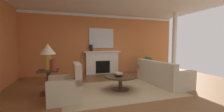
{
  "coord_description": "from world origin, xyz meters",
  "views": [
    {
      "loc": [
        -1.77,
        -4.26,
        1.41
      ],
      "look_at": [
        -0.09,
        1.0,
        1.0
      ],
      "focal_mm": 23.4,
      "sensor_mm": 36.0,
      "label": 1
    }
  ],
  "objects_px": {
    "mantel_mirror": "(102,38)",
    "armchair_near_window": "(66,89)",
    "coffee_table": "(120,79)",
    "sofa": "(161,76)",
    "table_lamp": "(48,52)",
    "potted_plant": "(148,63)",
    "vase_mantel_left": "(91,48)",
    "fireplace": "(102,63)",
    "side_table": "(49,80)",
    "vase_on_side_table": "(53,65)"
  },
  "relations": [
    {
      "from": "table_lamp",
      "to": "potted_plant",
      "type": "relative_size",
      "value": 0.9
    },
    {
      "from": "table_lamp",
      "to": "side_table",
      "type": "bearing_deg",
      "value": 0.0
    },
    {
      "from": "vase_mantel_left",
      "to": "coffee_table",
      "type": "bearing_deg",
      "value": -80.37
    },
    {
      "from": "side_table",
      "to": "potted_plant",
      "type": "height_order",
      "value": "potted_plant"
    },
    {
      "from": "fireplace",
      "to": "side_table",
      "type": "height_order",
      "value": "fireplace"
    },
    {
      "from": "sofa",
      "to": "potted_plant",
      "type": "height_order",
      "value": "sofa"
    },
    {
      "from": "table_lamp",
      "to": "mantel_mirror",
      "type": "bearing_deg",
      "value": 49.12
    },
    {
      "from": "potted_plant",
      "to": "table_lamp",
      "type": "bearing_deg",
      "value": -157.3
    },
    {
      "from": "mantel_mirror",
      "to": "side_table",
      "type": "bearing_deg",
      "value": -130.88
    },
    {
      "from": "armchair_near_window",
      "to": "coffee_table",
      "type": "distance_m",
      "value": 1.67
    },
    {
      "from": "mantel_mirror",
      "to": "vase_mantel_left",
      "type": "relative_size",
      "value": 3.83
    },
    {
      "from": "fireplace",
      "to": "sofa",
      "type": "relative_size",
      "value": 0.84
    },
    {
      "from": "vase_on_side_table",
      "to": "armchair_near_window",
      "type": "bearing_deg",
      "value": -61.04
    },
    {
      "from": "mantel_mirror",
      "to": "table_lamp",
      "type": "bearing_deg",
      "value": -130.88
    },
    {
      "from": "sofa",
      "to": "table_lamp",
      "type": "bearing_deg",
      "value": 178.93
    },
    {
      "from": "table_lamp",
      "to": "vase_on_side_table",
      "type": "relative_size",
      "value": 2.39
    },
    {
      "from": "sofa",
      "to": "side_table",
      "type": "distance_m",
      "value": 3.8
    },
    {
      "from": "side_table",
      "to": "sofa",
      "type": "bearing_deg",
      "value": -1.07
    },
    {
      "from": "mantel_mirror",
      "to": "sofa",
      "type": "height_order",
      "value": "mantel_mirror"
    },
    {
      "from": "armchair_near_window",
      "to": "vase_mantel_left",
      "type": "bearing_deg",
      "value": 69.39
    },
    {
      "from": "mantel_mirror",
      "to": "table_lamp",
      "type": "xyz_separation_m",
      "value": [
        -2.2,
        -2.54,
        -0.52
      ]
    },
    {
      "from": "sofa",
      "to": "table_lamp",
      "type": "height_order",
      "value": "table_lamp"
    },
    {
      "from": "mantel_mirror",
      "to": "side_table",
      "type": "height_order",
      "value": "mantel_mirror"
    },
    {
      "from": "table_lamp",
      "to": "vase_mantel_left",
      "type": "xyz_separation_m",
      "value": [
        1.65,
        2.37,
        0.05
      ]
    },
    {
      "from": "vase_mantel_left",
      "to": "fireplace",
      "type": "bearing_deg",
      "value": 5.11
    },
    {
      "from": "armchair_near_window",
      "to": "mantel_mirror",
      "type": "bearing_deg",
      "value": 62.31
    },
    {
      "from": "table_lamp",
      "to": "vase_mantel_left",
      "type": "relative_size",
      "value": 2.36
    },
    {
      "from": "coffee_table",
      "to": "side_table",
      "type": "height_order",
      "value": "side_table"
    },
    {
      "from": "fireplace",
      "to": "armchair_near_window",
      "type": "relative_size",
      "value": 1.89
    },
    {
      "from": "coffee_table",
      "to": "mantel_mirror",
      "type": "bearing_deg",
      "value": 88.15
    },
    {
      "from": "potted_plant",
      "to": "fireplace",
      "type": "bearing_deg",
      "value": 165.4
    },
    {
      "from": "armchair_near_window",
      "to": "coffee_table",
      "type": "xyz_separation_m",
      "value": [
        1.62,
        0.4,
        0.03
      ]
    },
    {
      "from": "side_table",
      "to": "potted_plant",
      "type": "xyz_separation_m",
      "value": [
        4.41,
        1.85,
        0.09
      ]
    },
    {
      "from": "fireplace",
      "to": "sofa",
      "type": "bearing_deg",
      "value": -57.37
    },
    {
      "from": "armchair_near_window",
      "to": "sofa",
      "type": "bearing_deg",
      "value": 11.2
    },
    {
      "from": "mantel_mirror",
      "to": "coffee_table",
      "type": "bearing_deg",
      "value": -91.85
    },
    {
      "from": "mantel_mirror",
      "to": "table_lamp",
      "type": "distance_m",
      "value": 3.4
    },
    {
      "from": "vase_on_side_table",
      "to": "potted_plant",
      "type": "bearing_deg",
      "value": 24.76
    },
    {
      "from": "armchair_near_window",
      "to": "coffee_table",
      "type": "relative_size",
      "value": 0.95
    },
    {
      "from": "potted_plant",
      "to": "armchair_near_window",
      "type": "bearing_deg",
      "value": -146.78
    },
    {
      "from": "mantel_mirror",
      "to": "armchair_near_window",
      "type": "height_order",
      "value": "mantel_mirror"
    },
    {
      "from": "sofa",
      "to": "armchair_near_window",
      "type": "relative_size",
      "value": 2.24
    },
    {
      "from": "mantel_mirror",
      "to": "coffee_table",
      "type": "height_order",
      "value": "mantel_mirror"
    },
    {
      "from": "mantel_mirror",
      "to": "sofa",
      "type": "bearing_deg",
      "value": -58.58
    },
    {
      "from": "mantel_mirror",
      "to": "sofa",
      "type": "xyz_separation_m",
      "value": [
        1.6,
        -2.61,
        -1.45
      ]
    },
    {
      "from": "table_lamp",
      "to": "potted_plant",
      "type": "height_order",
      "value": "table_lamp"
    },
    {
      "from": "mantel_mirror",
      "to": "table_lamp",
      "type": "height_order",
      "value": "mantel_mirror"
    },
    {
      "from": "sofa",
      "to": "coffee_table",
      "type": "bearing_deg",
      "value": -171.53
    },
    {
      "from": "side_table",
      "to": "table_lamp",
      "type": "height_order",
      "value": "table_lamp"
    },
    {
      "from": "coffee_table",
      "to": "potted_plant",
      "type": "relative_size",
      "value": 1.2
    }
  ]
}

